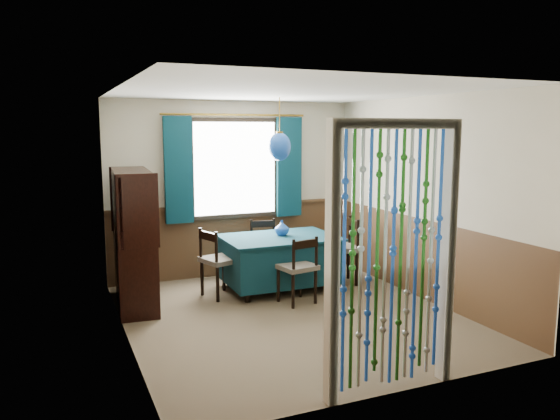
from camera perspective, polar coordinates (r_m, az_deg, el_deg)
name	(u,v)px	position (r m, az deg, el deg)	size (l,w,h in m)	color
floor	(291,316)	(6.32, 1.14, -10.97)	(4.00, 4.00, 0.00)	brown
ceiling	(292,91)	(5.97, 1.21, 12.29)	(4.00, 4.00, 0.00)	silver
wall_back	(234,189)	(7.87, -4.84, 2.21)	(3.60, 3.60, 0.00)	#BEB49B
wall_front	(398,240)	(4.30, 12.23, -3.12)	(3.60, 3.60, 0.00)	#BEB49B
wall_left	(123,217)	(5.53, -16.07, -0.72)	(4.00, 4.00, 0.00)	#BEB49B
wall_right	(424,199)	(6.95, 14.83, 1.14)	(4.00, 4.00, 0.00)	#BEB49B
wainscot_back	(235,240)	(7.97, -4.73, -3.17)	(3.60, 3.60, 0.00)	#4A301C
wainscot_front	(394,333)	(4.52, 11.81, -12.45)	(3.60, 3.60, 0.00)	#4A301C
wainscot_left	(128,291)	(5.70, -15.61, -8.17)	(4.00, 4.00, 0.00)	#4A301C
wainscot_right	(421,258)	(7.07, 14.51, -4.91)	(4.00, 4.00, 0.00)	#4A301C
window	(235,168)	(7.80, -4.75, 4.36)	(1.32, 0.12, 1.42)	black
doorway	(393,264)	(4.39, 11.69, -5.54)	(1.16, 0.12, 2.18)	silver
dining_table	(280,259)	(7.20, -0.04, -5.09)	(1.48, 1.03, 0.71)	#0A2B36
chair_near	(298,268)	(6.62, 1.92, -6.03)	(0.48, 0.46, 0.83)	black
chair_far	(265,247)	(7.76, -1.62, -3.90)	(0.47, 0.46, 0.83)	black
chair_left	(219,260)	(6.92, -6.44, -5.26)	(0.52, 0.54, 0.88)	black
chair_right	(343,248)	(7.54, 6.56, -4.01)	(0.52, 0.53, 0.91)	black
sideboard	(134,258)	(6.75, -15.01, -4.91)	(0.52, 1.28, 1.63)	black
pendant_lamp	(280,147)	(7.01, -0.05, 6.65)	(0.29, 0.29, 0.80)	olive
vase_table	(282,229)	(7.21, 0.20, -1.95)	(0.17, 0.17, 0.18)	#17449E
bowl_shelf	(140,214)	(6.42, -14.37, -0.36)	(0.24, 0.24, 0.06)	beige
vase_sideboard	(135,228)	(6.89, -14.87, -1.86)	(0.16, 0.16, 0.17)	beige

